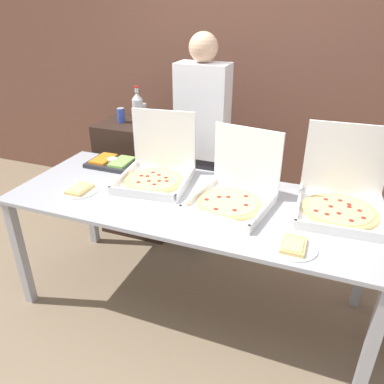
{
  "coord_description": "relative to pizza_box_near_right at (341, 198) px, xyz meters",
  "views": [
    {
      "loc": [
        0.75,
        -1.95,
        1.98
      ],
      "look_at": [
        0.0,
        0.0,
        0.91
      ],
      "focal_mm": 35.0,
      "sensor_mm": 36.0,
      "label": 1
    }
  ],
  "objects": [
    {
      "name": "paper_plate_front_left",
      "position": [
        -1.6,
        -0.35,
        -0.07
      ],
      "size": [
        0.23,
        0.23,
        0.03
      ],
      "color": "white",
      "rests_on": "buffet_table"
    },
    {
      "name": "soda_bottle",
      "position": [
        -1.65,
        0.57,
        0.24
      ],
      "size": [
        0.09,
        0.09,
        0.33
      ],
      "color": "#B7BCC1",
      "rests_on": "sideboard_podium"
    },
    {
      "name": "pizza_box_near_left",
      "position": [
        -1.2,
        -0.02,
        -0.0
      ],
      "size": [
        0.51,
        0.52,
        0.46
      ],
      "rotation": [
        0.0,
        0.0,
        0.11
      ],
      "color": "white",
      "rests_on": "buffet_table"
    },
    {
      "name": "ground_plane",
      "position": [
        -0.87,
        -0.19,
        -0.94
      ],
      "size": [
        16.0,
        16.0,
        0.0
      ],
      "primitive_type": "plane",
      "color": "#847056"
    },
    {
      "name": "paper_plate_front_center",
      "position": [
        -0.2,
        -0.49,
        -0.07
      ],
      "size": [
        0.24,
        0.24,
        0.03
      ],
      "color": "white",
      "rests_on": "buffet_table"
    },
    {
      "name": "person_guest_plaid",
      "position": [
        -1.07,
        0.56,
        -0.0
      ],
      "size": [
        0.4,
        0.22,
        1.79
      ],
      "rotation": [
        0.0,
        0.0,
        3.14
      ],
      "color": "#2D2D38",
      "rests_on": "ground_plane"
    },
    {
      "name": "brick_wall_behind",
      "position": [
        -0.87,
        1.51,
        0.46
      ],
      "size": [
        10.0,
        0.06,
        2.8
      ],
      "color": "brown",
      "rests_on": "ground_plane"
    },
    {
      "name": "soda_can_silver",
      "position": [
        -1.74,
        0.82,
        0.16
      ],
      "size": [
        0.07,
        0.07,
        0.12
      ],
      "color": "silver",
      "rests_on": "sideboard_podium"
    },
    {
      "name": "buffet_table",
      "position": [
        -0.87,
        -0.19,
        -0.18
      ],
      "size": [
        2.33,
        0.92,
        0.86
      ],
      "color": "#A8AAB2",
      "rests_on": "ground_plane"
    },
    {
      "name": "soda_can_colored",
      "position": [
        -1.84,
        0.61,
        0.16
      ],
      "size": [
        0.07,
        0.07,
        0.12
      ],
      "color": "#334CB2",
      "rests_on": "sideboard_podium"
    },
    {
      "name": "pizza_box_near_right",
      "position": [
        0.0,
        0.0,
        0.0
      ],
      "size": [
        0.51,
        0.53,
        0.48
      ],
      "rotation": [
        0.0,
        0.0,
        0.05
      ],
      "color": "white",
      "rests_on": "buffet_table"
    },
    {
      "name": "sideboard_podium",
      "position": [
        -1.71,
        0.65,
        -0.42
      ],
      "size": [
        0.63,
        0.52,
        1.04
      ],
      "color": "black",
      "rests_on": "ground_plane"
    },
    {
      "name": "veggie_tray",
      "position": [
        -1.64,
        0.11,
        -0.06
      ],
      "size": [
        0.36,
        0.26,
        0.05
      ],
      "color": "#28282D",
      "rests_on": "buffet_table"
    },
    {
      "name": "pizza_box_far_right",
      "position": [
        -0.61,
        -0.15,
        -0.01
      ],
      "size": [
        0.51,
        0.53,
        0.44
      ],
      "rotation": [
        0.0,
        0.0,
        -0.16
      ],
      "color": "white",
      "rests_on": "buffet_table"
    }
  ]
}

